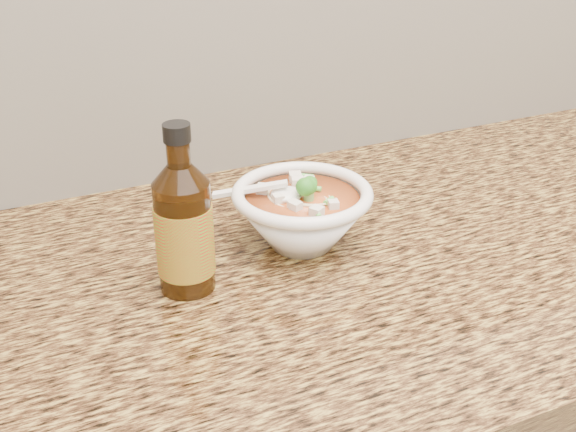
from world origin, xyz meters
name	(u,v)px	position (x,y,z in m)	size (l,w,h in m)	color
counter_slab	(435,242)	(0.00, 1.68, 0.88)	(4.00, 0.68, 0.04)	#A5883C
soup_bowl	(302,216)	(-0.19, 1.71, 0.94)	(0.20, 0.18, 0.10)	white
hot_sauce_bottle	(184,229)	(-0.35, 1.68, 0.98)	(0.09, 0.09, 0.21)	#341B07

